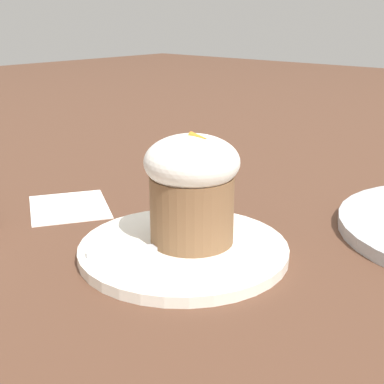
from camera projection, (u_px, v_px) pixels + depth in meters
The scene contains 5 objects.
ground_plane at pixel (184, 254), 0.54m from camera, with size 4.00×4.00×0.00m, color #513323.
dessert_plate at pixel (183, 249), 0.54m from camera, with size 0.21×0.21×0.01m.
carrot_cake at pixel (192, 186), 0.53m from camera, with size 0.10×0.10×0.11m.
spoon at pixel (170, 245), 0.53m from camera, with size 0.08×0.11×0.01m.
paper_napkin at pixel (69, 206), 0.68m from camera, with size 0.14×0.14×0.00m.
Camera 1 is at (0.34, -0.37, 0.23)m, focal length 50.00 mm.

